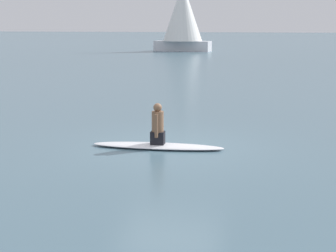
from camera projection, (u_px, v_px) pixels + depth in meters
name	position (u px, v px, depth m)	size (l,w,h in m)	color
ground_plane	(170.00, 147.00, 12.91)	(400.00, 400.00, 0.00)	slate
surfboard	(158.00, 146.00, 12.83)	(3.22, 0.66, 0.10)	white
person_paddler	(158.00, 126.00, 12.73)	(0.44, 0.36, 0.99)	black
sailboat_near_left	(183.00, 15.00, 59.12)	(4.52, 6.35, 8.37)	silver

